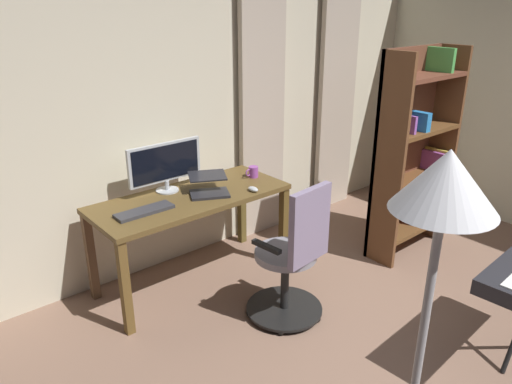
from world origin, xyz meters
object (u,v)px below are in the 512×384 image
object	(u,v)px
office_chair	(293,260)
laptop	(209,187)
bookshelf	(411,154)
computer_mouse	(253,189)
mug_coffee	(253,172)
computer_monitor	(165,164)
computer_keyboard	(144,211)
floor_lamp	(438,238)
desk	(191,207)

from	to	relation	value
office_chair	laptop	distance (m)	0.90
laptop	bookshelf	size ratio (longest dim) A/B	0.23
computer_mouse	mug_coffee	size ratio (longest dim) A/B	0.80
office_chair	computer_mouse	bearing A→B (deg)	69.04
computer_monitor	laptop	world-z (taller)	computer_monitor
computer_keyboard	computer_mouse	distance (m)	0.87
computer_monitor	bookshelf	distance (m)	2.13
mug_coffee	office_chair	bearing A→B (deg)	66.65
office_chair	floor_lamp	bearing A→B (deg)	-125.59
desk	computer_monitor	bearing A→B (deg)	-67.52
computer_monitor	computer_mouse	xyz separation A→B (m)	(-0.51, 0.45, -0.21)
laptop	desk	bearing A→B (deg)	7.43
laptop	floor_lamp	world-z (taller)	floor_lamp
desk	computer_mouse	world-z (taller)	computer_mouse
floor_lamp	bookshelf	bearing A→B (deg)	-146.61
bookshelf	floor_lamp	world-z (taller)	bookshelf
laptop	mug_coffee	world-z (taller)	laptop
desk	computer_mouse	xyz separation A→B (m)	(-0.43, 0.24, 0.11)
laptop	computer_mouse	world-z (taller)	laptop
office_chair	computer_monitor	size ratio (longest dim) A/B	1.66
computer_monitor	computer_mouse	bearing A→B (deg)	138.95
mug_coffee	computer_monitor	bearing A→B (deg)	-15.07
computer_keyboard	laptop	xyz separation A→B (m)	(-0.56, -0.01, 0.04)
computer_keyboard	computer_mouse	xyz separation A→B (m)	(-0.85, 0.18, 0.01)
computer_keyboard	computer_mouse	bearing A→B (deg)	168.05
desk	computer_keyboard	distance (m)	0.44
office_chair	computer_monitor	xyz separation A→B (m)	(0.34, -1.09, 0.50)
computer_mouse	computer_monitor	bearing A→B (deg)	-41.05
computer_monitor	laptop	size ratio (longest dim) A/B	1.54
computer_monitor	desk	bearing A→B (deg)	112.48
computer_keyboard	floor_lamp	xyz separation A→B (m)	(0.15, 2.26, 0.72)
bookshelf	floor_lamp	size ratio (longest dim) A/B	1.02
computer_monitor	floor_lamp	distance (m)	2.62
computer_mouse	bookshelf	bearing A→B (deg)	159.92
computer_mouse	floor_lamp	xyz separation A→B (m)	(1.00, 2.08, 0.71)
laptop	floor_lamp	bearing A→B (deg)	99.74
desk	laptop	size ratio (longest dim) A/B	3.78
laptop	computer_mouse	bearing A→B (deg)	173.66
desk	floor_lamp	xyz separation A→B (m)	(0.57, 2.32, 0.83)
desk	floor_lamp	world-z (taller)	floor_lamp
office_chair	computer_monitor	bearing A→B (deg)	101.60
computer_monitor	mug_coffee	bearing A→B (deg)	164.93
desk	floor_lamp	size ratio (longest dim) A/B	0.87
computer_monitor	laptop	xyz separation A→B (m)	(-0.22, 0.26, -0.17)
bookshelf	computer_mouse	bearing A→B (deg)	-20.08
computer_keyboard	bookshelf	xyz separation A→B (m)	(-2.24, 0.69, 0.14)
office_chair	computer_keyboard	size ratio (longest dim) A/B	2.45
desk	computer_keyboard	xyz separation A→B (m)	(0.43, 0.06, 0.11)
office_chair	computer_mouse	world-z (taller)	office_chair
desk	computer_monitor	distance (m)	0.39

